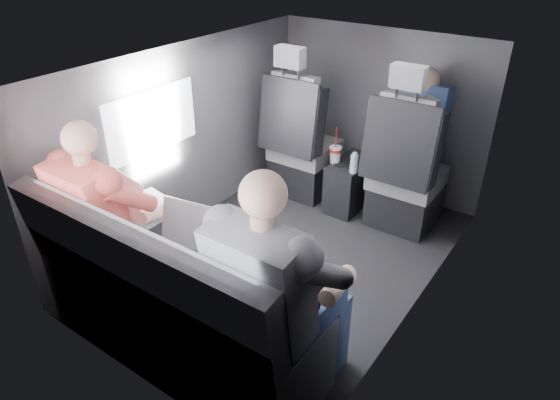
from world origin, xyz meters
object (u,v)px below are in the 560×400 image
Objects in this scene: soda_cup at (335,154)px; laptop_white at (141,201)px; laptop_black at (308,276)px; passenger_rear_right at (279,291)px; front_seat_right at (404,178)px; passenger_front_right at (420,123)px; water_bottle at (354,163)px; center_console at (350,184)px; passenger_rear_left at (114,218)px; front_seat_left at (301,150)px; laptop_silver at (207,230)px; rear_bench at (173,308)px.

laptop_white is at bearing -105.62° from soda_cup.
passenger_rear_right is (-0.04, -0.18, 0.02)m from laptop_black.
front_seat_right is 0.43m from passenger_front_right.
laptop_white is (-0.43, -1.54, 0.16)m from soda_cup.
soda_cup is at bearing 111.82° from passenger_rear_right.
laptop_white is at bearing -113.28° from water_bottle.
passenger_rear_left is at bearing -105.43° from center_console.
laptop_white is (-0.98, -1.59, 0.23)m from front_seat_right.
center_console is at bearing 74.57° from passenger_rear_left.
laptop_black reaches higher than water_bottle.
water_bottle is 1.76m from passenger_rear_right.
passenger_rear_right is at bearing -101.42° from laptop_black.
water_bottle is (0.10, -0.17, 0.27)m from center_console.
front_seat_left is at bearing -174.93° from center_console.
passenger_front_right is at bearing 16.49° from front_seat_left.
center_console is 0.31m from soda_cup.
soda_cup is 1.80m from passenger_rear_left.
center_console is 0.67× the size of passenger_front_right.
water_bottle is 1.79m from passenger_rear_left.
laptop_white is 0.90× the size of laptop_silver.
front_seat_right reaches higher than laptop_silver.
center_console is at bearing 89.97° from laptop_silver.
laptop_black is 0.26× the size of passenger_rear_right.
laptop_white is at bearing -121.56° from front_seat_right.
rear_bench is 2.23× the size of passenger_front_right.
passenger_rear_right is (1.13, -0.21, 0.01)m from laptop_white.
passenger_rear_left is at bearing -103.19° from soda_cup.
soda_cup is 0.24× the size of passenger_rear_left.
center_console is 0.30× the size of rear_bench.
center_console is 1.37× the size of laptop_white.
passenger_front_right is at bearing 62.83° from laptop_white.
passenger_rear_left is (0.02, -0.21, -0.00)m from laptop_white.
center_console is (-0.45, 0.04, -0.20)m from front_seat_right.
laptop_black is (0.64, 0.28, 0.32)m from rear_bench.
front_seat_left is 3.61× the size of laptop_white.
front_seat_left is at bearing 166.48° from water_bottle.
laptop_black is (0.19, -1.63, 0.23)m from front_seat_right.
passenger_rear_right is at bearing -0.04° from passenger_rear_left.
laptop_white is 0.53m from laptop_silver.
soda_cup is at bearing -148.70° from passenger_front_right.
laptop_silver is (0.10, -1.56, 0.16)m from soda_cup.
front_seat_left reaches higher than center_console.
passenger_rear_right is (0.50, -1.68, 0.17)m from water_bottle.
water_bottle is (0.55, -0.13, 0.07)m from front_seat_left.
water_bottle is at bearing -20.09° from soda_cup.
soda_cup is (0.35, -0.06, 0.07)m from front_seat_left.
front_seat_left is 0.49m from center_console.
laptop_black is at bearing 78.58° from passenger_rear_right.
passenger_front_right is (0.42, 2.16, 0.43)m from rear_bench.
rear_bench is 4.84× the size of laptop_black.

